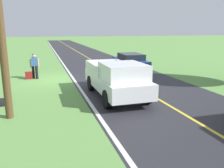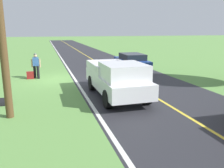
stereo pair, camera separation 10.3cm
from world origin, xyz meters
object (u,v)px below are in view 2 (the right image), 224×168
object	(u,v)px
suitcase_carried	(30,75)
pickup_truck_passing	(118,78)
utility_pole_roadside	(0,17)
sedan_near_oncoming	(132,61)
hitchhiker_walking	(36,64)

from	to	relation	value
suitcase_carried	pickup_truck_passing	distance (m)	7.43
pickup_truck_passing	utility_pole_roadside	xyz separation A→B (m)	(4.81, 1.44, 2.78)
sedan_near_oncoming	pickup_truck_passing	bearing A→B (deg)	64.16
sedan_near_oncoming	utility_pole_roadside	xyz separation A→B (m)	(8.26, 8.58, 2.99)
suitcase_carried	pickup_truck_passing	xyz separation A→B (m)	(-4.40, 5.94, 0.71)
hitchhiker_walking	suitcase_carried	bearing A→B (deg)	12.92
pickup_truck_passing	sedan_near_oncoming	distance (m)	7.94
suitcase_carried	sedan_near_oncoming	bearing A→B (deg)	96.64
pickup_truck_passing	sedan_near_oncoming	xyz separation A→B (m)	(-3.46, -7.14, -0.21)
utility_pole_roadside	pickup_truck_passing	bearing A→B (deg)	-163.31
pickup_truck_passing	hitchhiker_walking	bearing A→B (deg)	-56.53
suitcase_carried	sedan_near_oncoming	size ratio (longest dim) A/B	0.11
suitcase_carried	sedan_near_oncoming	xyz separation A→B (m)	(-7.86, -1.20, 0.50)
hitchhiker_walking	suitcase_carried	world-z (taller)	hitchhiker_walking
pickup_truck_passing	suitcase_carried	bearing A→B (deg)	-53.43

